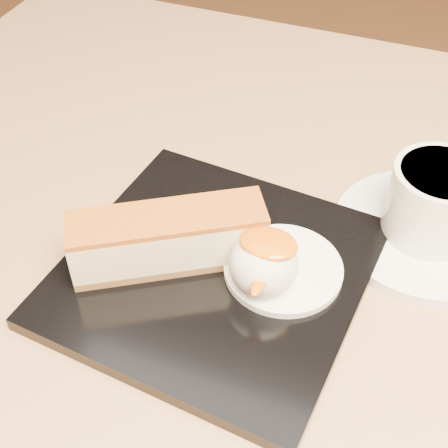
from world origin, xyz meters
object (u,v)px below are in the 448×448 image
at_px(dessert_plate, 215,272).
at_px(cheesecake, 168,238).
at_px(table, 209,361).
at_px(saucer, 425,233).
at_px(ice_cream_scoop, 264,264).
at_px(coffee_cup, 438,200).

xyz_separation_m(dessert_plate, cheesecake, (-0.04, -0.01, 0.03)).
relative_size(table, cheesecake, 5.55).
distance_m(dessert_plate, cheesecake, 0.05).
distance_m(cheesecake, saucer, 0.21).
distance_m(table, saucer, 0.24).
xyz_separation_m(table, saucer, (0.16, 0.08, 0.16)).
bearing_deg(dessert_plate, cheesecake, -171.87).
xyz_separation_m(dessert_plate, ice_cream_scoop, (0.04, -0.01, 0.03)).
relative_size(cheesecake, coffee_cup, 1.45).
bearing_deg(cheesecake, coffee_cup, -1.13).
bearing_deg(coffee_cup, saucer, 180.00).
bearing_deg(table, ice_cream_scoop, -24.56).
xyz_separation_m(cheesecake, coffee_cup, (0.18, 0.11, 0.01)).
bearing_deg(saucer, table, -152.77).
height_order(cheesecake, saucer, cheesecake).
distance_m(ice_cream_scoop, saucer, 0.15).
xyz_separation_m(cheesecake, saucer, (0.18, 0.11, -0.03)).
height_order(dessert_plate, saucer, dessert_plate).
relative_size(ice_cream_scoop, coffee_cup, 0.50).
height_order(cheesecake, coffee_cup, coffee_cup).
height_order(ice_cream_scoop, saucer, ice_cream_scoop).
bearing_deg(saucer, ice_cream_scoop, -134.13).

